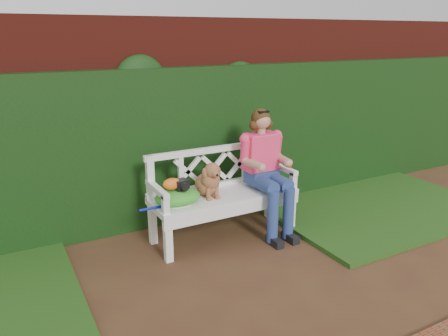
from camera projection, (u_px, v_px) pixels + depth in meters
name	position (u px, v px, depth m)	size (l,w,h in m)	color
ground	(239.00, 298.00, 3.51)	(60.00, 60.00, 0.00)	#46281A
brick_wall	(152.00, 122.00, 4.78)	(10.00, 0.30, 2.20)	#5C1911
ivy_hedge	(160.00, 149.00, 4.67)	(10.00, 0.18, 1.70)	#183710
grass_right	(371.00, 205.00, 5.35)	(2.60, 2.00, 0.05)	#1F3F15
garden_bench	(224.00, 215.00, 4.50)	(1.58, 0.60, 0.48)	white
seated_woman	(262.00, 175.00, 4.58)	(0.52, 0.70, 1.23)	#FF5A77
dog	(208.00, 178.00, 4.31)	(0.25, 0.34, 0.37)	brown
tennis_racket	(176.00, 204.00, 4.13)	(0.56, 0.23, 0.03)	silver
green_bag	(178.00, 197.00, 4.13)	(0.44, 0.34, 0.15)	#166A20
camera_item	(181.00, 184.00, 4.11)	(0.13, 0.10, 0.09)	black
baseball_glove	(172.00, 184.00, 4.08)	(0.18, 0.13, 0.11)	orange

